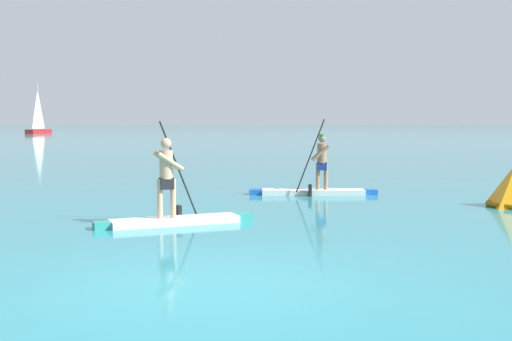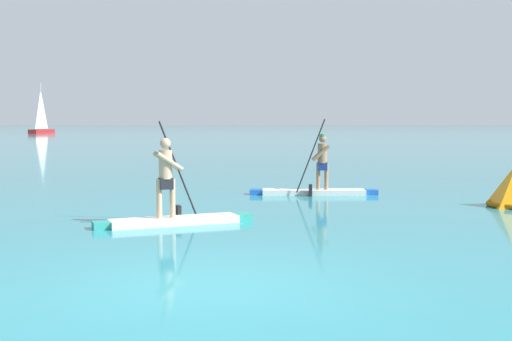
# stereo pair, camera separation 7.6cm
# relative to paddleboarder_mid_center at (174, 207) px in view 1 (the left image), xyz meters

# --- Properties ---
(ground) EXTENTS (440.00, 440.00, 0.00)m
(ground) POSITION_rel_paddleboarder_mid_center_xyz_m (0.81, -4.59, -0.34)
(ground) COLOR teal
(paddleboarder_mid_center) EXTENTS (3.10, 1.42, 2.03)m
(paddleboarder_mid_center) POSITION_rel_paddleboarder_mid_center_xyz_m (0.00, 0.00, 0.00)
(paddleboarder_mid_center) COLOR white
(paddleboarder_mid_center) RESTS_ON ground
(paddleboarder_far_right) EXTENTS (3.52, 0.88, 2.07)m
(paddleboarder_far_right) POSITION_rel_paddleboarder_mid_center_xyz_m (3.45, 4.93, -0.04)
(paddleboarder_far_right) COLOR white
(paddleboarder_far_right) RESTS_ON ground
(sailboat_left_horizon) EXTENTS (2.62, 5.15, 7.24)m
(sailboat_left_horizon) POSITION_rel_paddleboarder_mid_center_xyz_m (-26.41, 82.62, 0.68)
(sailboat_left_horizon) COLOR #A51E1E
(sailboat_left_horizon) RESTS_ON ground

